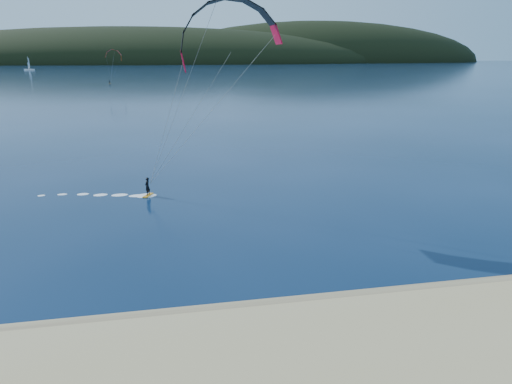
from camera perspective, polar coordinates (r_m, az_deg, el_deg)
ground at (r=19.69m, az=-8.38°, el=-24.03°), size 1800.00×1800.00×0.00m
wet_sand at (r=23.21m, az=-8.81°, el=-16.55°), size 220.00×2.50×0.10m
headland at (r=760.11m, az=-10.50°, el=16.59°), size 1200.00×310.00×140.00m
kitesurfer_near at (r=34.45m, az=-4.05°, el=17.40°), size 22.44×9.68×16.69m
kitesurfer_far at (r=213.83m, az=-18.48°, el=16.59°), size 8.04×7.00×14.24m
sailboat at (r=436.84m, az=-28.00°, el=14.26°), size 8.21×5.44×12.00m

